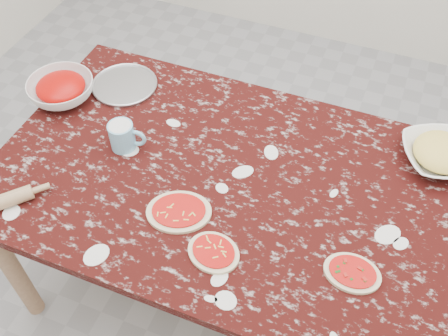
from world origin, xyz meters
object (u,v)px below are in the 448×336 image
Objects in this scene: sauce_bowl at (62,90)px; cheese_bowl at (440,156)px; flour_mug at (123,136)px; pizza_tray at (125,85)px; worktable at (224,192)px.

sauce_bowl reaches higher than cheese_bowl.
pizza_tray is at bearing 119.27° from flour_mug.
sauce_bowl is at bearing -171.90° from cheese_bowl.
cheese_bowl is 1.11m from flour_mug.
cheese_bowl is 1.94× the size of flour_mug.
cheese_bowl is at bearing 17.96° from flour_mug.
pizza_tray reaches higher than worktable.
worktable is 0.63m from pizza_tray.
pizza_tray is at bearing -177.60° from cheese_bowl.
sauce_bowl is (-0.19, -0.15, 0.03)m from pizza_tray.
cheese_bowl reaches higher than worktable.
sauce_bowl is 1.43m from cheese_bowl.
worktable is at bearing -28.20° from pizza_tray.
sauce_bowl is (-0.74, 0.15, 0.12)m from worktable.
sauce_bowl is 1.90× the size of flour_mug.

